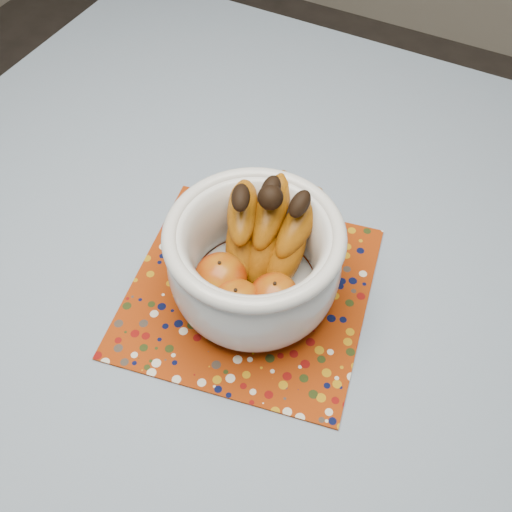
% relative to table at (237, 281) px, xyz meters
% --- Properties ---
extents(table, '(1.20, 1.20, 0.75)m').
position_rel_table_xyz_m(table, '(0.00, 0.00, 0.00)').
color(table, brown).
rests_on(table, ground).
extents(tablecloth, '(1.32, 1.32, 0.01)m').
position_rel_table_xyz_m(tablecloth, '(0.00, 0.00, 0.08)').
color(tablecloth, slate).
rests_on(tablecloth, table).
extents(placemat, '(0.41, 0.41, 0.00)m').
position_rel_table_xyz_m(placemat, '(0.06, -0.06, 0.09)').
color(placemat, '#892A07').
rests_on(placemat, tablecloth).
extents(fruit_bowl, '(0.25, 0.26, 0.19)m').
position_rel_table_xyz_m(fruit_bowl, '(0.07, -0.05, 0.18)').
color(fruit_bowl, silver).
rests_on(fruit_bowl, placemat).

